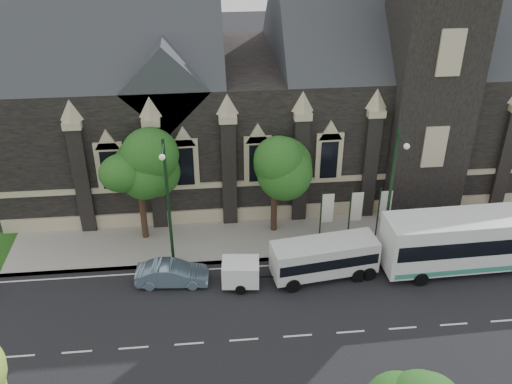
{
  "coord_description": "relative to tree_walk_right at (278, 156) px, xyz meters",
  "views": [
    {
      "loc": [
        -1.67,
        -23.12,
        22.77
      ],
      "look_at": [
        1.28,
        6.0,
        5.89
      ],
      "focal_mm": 40.11,
      "sensor_mm": 36.0,
      "label": 1
    }
  ],
  "objects": [
    {
      "name": "tree_walk_left",
      "position": [
        -9.01,
        -0.01,
        -0.08
      ],
      "size": [
        3.91,
        3.91,
        7.64
      ],
      "color": "black",
      "rests_on": "ground"
    },
    {
      "name": "banner_flag_right",
      "position": [
        7.08,
        -1.71,
        -3.43
      ],
      "size": [
        0.9,
        0.1,
        4.0
      ],
      "color": "black",
      "rests_on": "ground"
    },
    {
      "name": "tree_walk_right",
      "position": [
        0.0,
        0.0,
        0.0
      ],
      "size": [
        4.08,
        4.08,
        7.8
      ],
      "color": "black",
      "rests_on": "ground"
    },
    {
      "name": "tour_coach",
      "position": [
        12.71,
        -5.59,
        -3.72
      ],
      "size": [
        13.34,
        3.36,
        3.87
      ],
      "rotation": [
        0.0,
        0.0,
        0.03
      ],
      "color": "white",
      "rests_on": "ground"
    },
    {
      "name": "banner_flag_left",
      "position": [
        3.08,
        -1.71,
        -3.43
      ],
      "size": [
        0.9,
        0.1,
        4.0
      ],
      "color": "black",
      "rests_on": "ground"
    },
    {
      "name": "street_lamp_near",
      "position": [
        6.79,
        -3.62,
        -0.71
      ],
      "size": [
        0.36,
        1.88,
        9.0
      ],
      "color": "black",
      "rests_on": "ground"
    },
    {
      "name": "shuttle_bus",
      "position": [
        2.29,
        -5.59,
        -4.33
      ],
      "size": [
        6.82,
        3.13,
        2.55
      ],
      "rotation": [
        0.0,
        0.0,
        0.14
      ],
      "color": "silver",
      "rests_on": "ground"
    },
    {
      "name": "sedan",
      "position": [
        -7.21,
        -5.38,
        -5.08
      ],
      "size": [
        4.57,
        1.88,
        1.47
      ],
      "primitive_type": "imported",
      "rotation": [
        0.0,
        0.0,
        1.5
      ],
      "color": "slate",
      "rests_on": "ground"
    },
    {
      "name": "banner_flag_center",
      "position": [
        5.08,
        -1.71,
        -3.43
      ],
      "size": [
        0.9,
        0.1,
        4.0
      ],
      "color": "black",
      "rests_on": "ground"
    },
    {
      "name": "sidewalk",
      "position": [
        -3.21,
        -1.21,
        -5.74
      ],
      "size": [
        80.0,
        5.0,
        0.15
      ],
      "primitive_type": "cube",
      "color": "gray",
      "rests_on": "ground"
    },
    {
      "name": "street_lamp_mid",
      "position": [
        -7.21,
        -3.62,
        -0.71
      ],
      "size": [
        0.36,
        1.88,
        9.0
      ],
      "color": "black",
      "rests_on": "ground"
    },
    {
      "name": "box_trailer",
      "position": [
        -3.01,
        -5.98,
        -4.82
      ],
      "size": [
        3.35,
        1.97,
        1.75
      ],
      "rotation": [
        0.0,
        0.0,
        -0.1
      ],
      "color": "white",
      "rests_on": "ground"
    },
    {
      "name": "museum",
      "position": [
        1.9,
        8.07,
        2.35
      ],
      "size": [
        40.0,
        17.7,
        29.9
      ],
      "color": "black",
      "rests_on": "ground"
    },
    {
      "name": "ground",
      "position": [
        -3.21,
        -10.71,
        -5.82
      ],
      "size": [
        160.0,
        160.0,
        0.0
      ],
      "primitive_type": "plane",
      "color": "black",
      "rests_on": "ground"
    }
  ]
}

